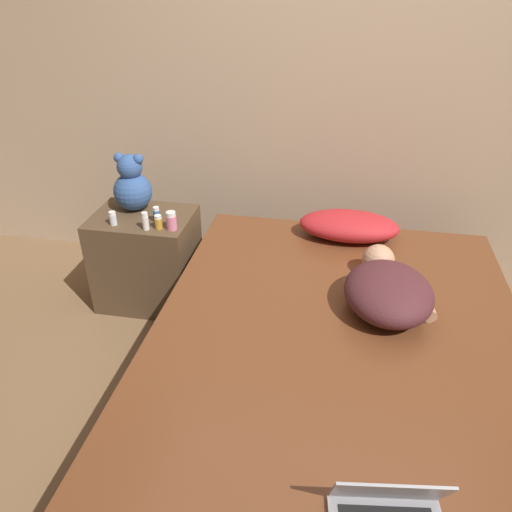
# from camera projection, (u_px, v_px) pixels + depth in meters

# --- Properties ---
(ground_plane) EXTENTS (12.00, 12.00, 0.00)m
(ground_plane) POSITION_uv_depth(u_px,v_px,m) (330.00, 412.00, 2.31)
(ground_plane) COLOR brown
(wall_back) EXTENTS (8.00, 0.06, 2.60)m
(wall_back) POSITION_uv_depth(u_px,v_px,m) (362.00, 66.00, 2.75)
(wall_back) COLOR tan
(wall_back) RESTS_ON ground_plane
(bed) EXTENTS (1.59, 2.05, 0.47)m
(bed) POSITION_uv_depth(u_px,v_px,m) (334.00, 375.00, 2.19)
(bed) COLOR #2D2319
(bed) RESTS_ON ground_plane
(nightstand) EXTENTS (0.56, 0.42, 0.57)m
(nightstand) POSITION_uv_depth(u_px,v_px,m) (147.00, 259.00, 2.94)
(nightstand) COLOR brown
(nightstand) RESTS_ON ground_plane
(pillow) EXTENTS (0.55, 0.29, 0.15)m
(pillow) POSITION_uv_depth(u_px,v_px,m) (349.00, 226.00, 2.75)
(pillow) COLOR red
(pillow) RESTS_ON bed
(person_lying) EXTENTS (0.43, 0.62, 0.19)m
(person_lying) POSITION_uv_depth(u_px,v_px,m) (388.00, 289.00, 2.19)
(person_lying) COLOR #4C2328
(person_lying) RESTS_ON bed
(teddy_bear) EXTENTS (0.22, 0.22, 0.33)m
(teddy_bear) POSITION_uv_depth(u_px,v_px,m) (132.00, 186.00, 2.80)
(teddy_bear) COLOR #335693
(teddy_bear) RESTS_ON nightstand
(bottle_clear) EXTENTS (0.04, 0.04, 0.08)m
(bottle_clear) POSITION_uv_depth(u_px,v_px,m) (113.00, 218.00, 2.69)
(bottle_clear) COLOR silver
(bottle_clear) RESTS_ON nightstand
(bottle_amber) EXTENTS (0.04, 0.04, 0.08)m
(bottle_amber) POSITION_uv_depth(u_px,v_px,m) (158.00, 222.00, 2.65)
(bottle_amber) COLOR gold
(bottle_amber) RESTS_ON nightstand
(bottle_white) EXTENTS (0.03, 0.03, 0.10)m
(bottle_white) POSITION_uv_depth(u_px,v_px,m) (145.00, 221.00, 2.63)
(bottle_white) COLOR white
(bottle_white) RESTS_ON nightstand
(bottle_blue) EXTENTS (0.04, 0.04, 0.09)m
(bottle_blue) POSITION_uv_depth(u_px,v_px,m) (157.00, 215.00, 2.71)
(bottle_blue) COLOR #3866B2
(bottle_blue) RESTS_ON nightstand
(bottle_pink) EXTENTS (0.05, 0.05, 0.10)m
(bottle_pink) POSITION_uv_depth(u_px,v_px,m) (171.00, 221.00, 2.63)
(bottle_pink) COLOR pink
(bottle_pink) RESTS_ON nightstand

